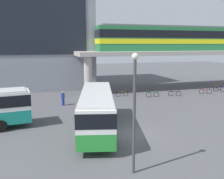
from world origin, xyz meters
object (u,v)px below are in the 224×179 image
Objects in this scene: train at (171,38)px; bicycle_black at (175,93)px; bicycle_brown at (122,94)px; bus_main at (97,107)px; bicycle_orange at (217,88)px; bicycle_blue at (219,89)px; bicycle_green at (152,94)px; bicycle_red at (205,91)px; pedestrian_near_building at (63,99)px.

train is 14.01× the size of bicycle_black.
train is 12.79m from bicycle_brown.
bus_main is 25.46m from bicycle_orange.
bicycle_green is at bearing -177.04° from bicycle_blue.
bicycle_blue is 1.02× the size of bicycle_red.
bicycle_black and bicycle_green have the same top height.
bicycle_brown is at bearing -179.52° from bicycle_orange.
bicycle_brown is (-15.62, -0.13, 0.00)m from bicycle_orange.
bicycle_orange is 1.03× the size of bicycle_red.
bicycle_black is 3.23m from bicycle_green.
bicycle_black is 15.21m from pedestrian_near_building.
bus_main is at bearing -152.51° from bicycle_blue.
bicycle_brown and bicycle_green have the same top height.
pedestrian_near_building is at bearing 100.34° from bus_main.
pedestrian_near_building reaches higher than bicycle_brown.
bus_main is at bearing -79.66° from pedestrian_near_building.
bicycle_black is 0.98× the size of bicycle_blue.
bicycle_green is at bearing 178.87° from bicycle_red.
bicycle_red is at bearing -67.89° from train.
pedestrian_near_building is (-8.24, -2.92, 0.42)m from bicycle_brown.
bicycle_blue is 11.23m from bicycle_green.
pedestrian_near_building is (-15.17, -0.96, 0.42)m from bicycle_black.
pedestrian_near_building is at bearing -172.71° from bicycle_orange.
bicycle_blue is at bearing 5.61° from bicycle_black.
train is 13.71× the size of bicycle_blue.
bicycle_blue is (5.42, -5.21, -7.55)m from train.
bicycle_orange is 12.07m from bicycle_green.
pedestrian_near_building is at bearing -160.48° from bicycle_brown.
bus_main is 9.64m from pedestrian_near_building.
bicycle_orange is at bearing 8.99° from bicycle_green.
bicycle_blue is 1.05× the size of pedestrian_near_building.
bicycle_brown is at bearing 170.86° from bicycle_red.
train is 10.48m from bicycle_orange.
bus_main is at bearing -134.03° from bicycle_green.
bicycle_orange is at bearing 28.94° from bicycle_red.
bicycle_blue is 0.97× the size of bicycle_brown.
bicycle_blue is 3.10m from bicycle_red.
train reaches higher than bicycle_brown.
bicycle_orange is (22.14, 12.46, -1.63)m from bus_main.
train is 2.10× the size of bus_main.
pedestrian_near_building is (-17.74, -6.96, -7.13)m from train.
train reaches higher than bicycle_green.
bicycle_red is at bearing -9.14° from bicycle_brown.
bicycle_red is 8.22m from bicycle_green.
bus_main is 6.38× the size of bicycle_green.
bus_main is 6.66× the size of bicycle_black.
bus_main is 17.07m from bicycle_black.
pedestrian_near_building reaches higher than bicycle_black.
bus_main reaches higher than bicycle_blue.
pedestrian_near_building is at bearing -158.58° from train.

